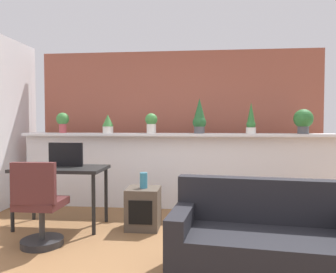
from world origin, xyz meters
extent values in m
plane|color=brown|center=(0.00, 0.00, 0.00)|extent=(12.00, 12.00, 0.00)
cube|color=silver|center=(0.00, 2.00, 0.55)|extent=(4.69, 0.16, 1.10)
cube|color=silver|center=(0.00, 1.96, 1.12)|extent=(4.69, 0.35, 0.04)
cube|color=#9E5442|center=(0.00, 2.60, 1.25)|extent=(4.69, 0.10, 2.50)
cylinder|color=#B7474C|center=(-1.77, 1.99, 1.22)|extent=(0.11, 0.11, 0.14)
sphere|color=#3D843D|center=(-1.77, 1.99, 1.36)|extent=(0.20, 0.20, 0.20)
cylinder|color=silver|center=(-1.03, 1.93, 1.19)|extent=(0.16, 0.16, 0.10)
cone|color=#3D843D|center=(-1.03, 1.93, 1.34)|extent=(0.17, 0.17, 0.18)
cylinder|color=silver|center=(-0.36, 1.93, 1.21)|extent=(0.14, 0.14, 0.14)
sphere|color=#3D843D|center=(-0.36, 1.93, 1.35)|extent=(0.19, 0.19, 0.19)
cylinder|color=#4C4C51|center=(0.36, 1.93, 1.19)|extent=(0.16, 0.16, 0.10)
sphere|color=#235B2D|center=(0.36, 1.93, 1.31)|extent=(0.20, 0.20, 0.20)
cone|color=#235B2D|center=(0.36, 1.93, 1.51)|extent=(0.17, 0.17, 0.32)
cylinder|color=silver|center=(1.11, 1.92, 1.19)|extent=(0.14, 0.14, 0.09)
sphere|color=#2D7033|center=(1.11, 1.92, 1.27)|extent=(0.13, 0.13, 0.13)
cone|color=#2D7033|center=(1.11, 1.92, 1.45)|extent=(0.11, 0.11, 0.30)
cylinder|color=#4C4C51|center=(1.84, 1.92, 1.20)|extent=(0.16, 0.16, 0.11)
sphere|color=#2D7033|center=(1.84, 1.92, 1.36)|extent=(0.27, 0.27, 0.27)
cylinder|color=black|center=(-1.86, 0.71, 0.35)|extent=(0.04, 0.04, 0.71)
cylinder|color=black|center=(-0.86, 0.71, 0.35)|extent=(0.04, 0.04, 0.71)
cylinder|color=black|center=(-1.86, 1.21, 0.35)|extent=(0.04, 0.04, 0.71)
cylinder|color=black|center=(-0.86, 1.21, 0.35)|extent=(0.04, 0.04, 0.71)
cube|color=black|center=(-1.36, 0.96, 0.73)|extent=(1.10, 0.60, 0.04)
cube|color=black|center=(-1.32, 1.04, 0.90)|extent=(0.44, 0.04, 0.30)
cylinder|color=#262628|center=(-1.29, 0.33, 0.04)|extent=(0.44, 0.44, 0.07)
cylinder|color=#333333|center=(-1.29, 0.33, 0.24)|extent=(0.06, 0.06, 0.34)
cube|color=#4C2323|center=(-1.29, 0.33, 0.45)|extent=(0.44, 0.44, 0.08)
cube|color=#4C2323|center=(-1.28, 0.14, 0.70)|extent=(0.44, 0.10, 0.42)
cube|color=#4C4238|center=(-0.32, 1.00, 0.25)|extent=(0.40, 0.40, 0.50)
cube|color=black|center=(-0.32, 0.81, 0.25)|extent=(0.28, 0.04, 0.28)
cylinder|color=teal|center=(-0.32, 1.00, 0.59)|extent=(0.09, 0.09, 0.19)
cube|color=black|center=(0.92, -0.22, 0.20)|extent=(1.64, 0.94, 0.40)
cube|color=black|center=(0.95, 0.07, 0.60)|extent=(1.57, 0.34, 0.40)
cube|color=black|center=(0.22, -0.14, 0.48)|extent=(0.25, 0.77, 0.16)
camera|label=1|loc=(0.39, -2.94, 1.31)|focal=35.02mm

